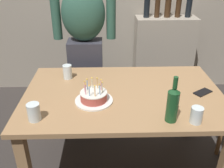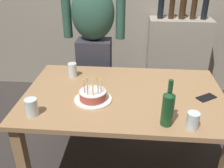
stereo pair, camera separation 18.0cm
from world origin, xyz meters
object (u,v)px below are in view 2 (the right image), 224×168
Objects in this scene: birthday_cake at (93,96)px; water_glass_near at (72,70)px; wine_bottle at (168,107)px; person_man_bearded at (94,44)px; water_glass_side at (193,121)px; water_glass_far at (32,107)px; cell_phone at (206,98)px.

birthday_cake reaches higher than water_glass_near.
wine_bottle is (0.73, -0.62, 0.06)m from water_glass_near.
water_glass_near is 0.48m from person_man_bearded.
birthday_cake reaches higher than water_glass_side.
person_man_bearded is (-0.76, 1.11, 0.08)m from water_glass_side.
water_glass_side is (0.64, -0.27, 0.02)m from birthday_cake.
water_glass_far is 0.80× the size of cell_phone.
water_glass_side is at bearing 124.36° from person_man_bearded.
wine_bottle reaches higher than water_glass_side.
birthday_cake is 2.53× the size of water_glass_side.
water_glass_far is at bearing 76.64° from person_man_bearded.
water_glass_near is 1.09m from cell_phone.
person_man_bearded is at bearing 97.81° from birthday_cake.
birthday_cake is 0.88× the size of wine_bottle.
water_glass_near is 0.61m from water_glass_far.
water_glass_far is at bearing 161.07° from cell_phone.
water_glass_far is 0.38× the size of wine_bottle.
wine_bottle is at bearing -167.39° from cell_phone.
cell_phone is at bearing 6.90° from birthday_cake.
water_glass_near is at bearing 139.39° from wine_bottle.
wine_bottle is at bearing 119.27° from person_man_bearded.
person_man_bearded reaches higher than water_glass_far.
wine_bottle is 2.13× the size of cell_phone.
water_glass_far is at bearing 176.88° from water_glass_side.
water_glass_far is 1.23m from cell_phone.
person_man_bearded reaches higher than wine_bottle.
birthday_cake is at bearing 97.81° from person_man_bearded.
birthday_cake is 0.86m from person_man_bearded.
birthday_cake is 0.83m from cell_phone.
water_glass_near is at bearing 121.56° from birthday_cake.
water_glass_far is at bearing -149.87° from birthday_cake.
water_glass_side is at bearing -3.12° from water_glass_far.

